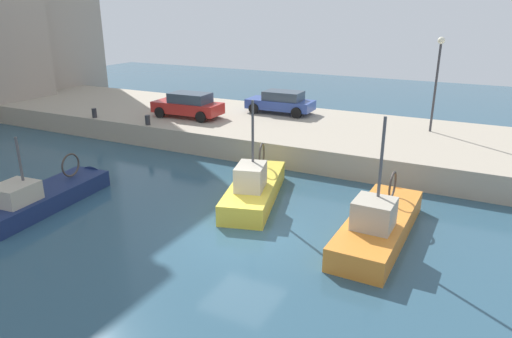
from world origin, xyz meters
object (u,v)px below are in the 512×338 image
(fishing_boat_yellow, at_px, (256,194))
(mooring_bollard_mid, at_px, (148,120))
(fishing_boat_navy, at_px, (51,201))
(parked_car_blue, at_px, (281,102))
(parked_car_red, at_px, (188,105))
(fishing_boat_orange, at_px, (380,230))
(mooring_bollard_north, at_px, (94,113))
(quay_streetlamp, at_px, (438,69))

(fishing_boat_yellow, distance_m, mooring_bollard_mid, 9.75)
(fishing_boat_navy, height_order, parked_car_blue, fishing_boat_navy)
(parked_car_red, relative_size, mooring_bollard_mid, 7.68)
(fishing_boat_yellow, xyz_separation_m, parked_car_red, (6.59, 7.85, 1.81))
(parked_car_blue, height_order, mooring_bollard_mid, parked_car_blue)
(fishing_boat_yellow, xyz_separation_m, fishing_boat_orange, (-1.00, -5.33, -0.02))
(fishing_boat_navy, distance_m, fishing_boat_orange, 12.75)
(fishing_boat_yellow, bearing_deg, mooring_bollard_north, 72.72)
(fishing_boat_navy, xyz_separation_m, parked_car_blue, (14.45, -3.56, 1.80))
(parked_car_red, xyz_separation_m, quay_streetlamp, (3.05, -13.30, 2.51))
(fishing_boat_yellow, relative_size, fishing_boat_orange, 0.95)
(fishing_boat_navy, height_order, parked_car_red, fishing_boat_navy)
(parked_car_blue, xyz_separation_m, mooring_bollard_north, (-6.14, 9.39, -0.43))
(mooring_bollard_mid, relative_size, mooring_bollard_north, 1.00)
(mooring_bollard_mid, distance_m, mooring_bollard_north, 4.00)
(fishing_boat_navy, bearing_deg, fishing_boat_yellow, -58.13)
(fishing_boat_navy, xyz_separation_m, mooring_bollard_north, (8.32, 5.83, 1.37))
(mooring_bollard_north, bearing_deg, fishing_boat_yellow, -107.28)
(fishing_boat_navy, height_order, quay_streetlamp, quay_streetlamp)
(mooring_bollard_mid, bearing_deg, fishing_boat_navy, -167.58)
(fishing_boat_navy, relative_size, fishing_boat_orange, 0.96)
(fishing_boat_yellow, distance_m, mooring_bollard_north, 13.48)
(fishing_boat_orange, xyz_separation_m, parked_car_blue, (11.12, 8.75, 1.79))
(fishing_boat_orange, bearing_deg, mooring_bollard_mid, 70.58)
(fishing_boat_navy, distance_m, parked_car_red, 11.11)
(fishing_boat_orange, distance_m, quay_streetlamp, 11.48)
(parked_car_blue, height_order, mooring_bollard_north, parked_car_blue)
(fishing_boat_yellow, bearing_deg, quay_streetlamp, -29.47)
(parked_car_red, relative_size, mooring_bollard_north, 7.68)
(mooring_bollard_mid, bearing_deg, mooring_bollard_north, 90.00)
(fishing_boat_yellow, relative_size, mooring_bollard_mid, 11.78)
(parked_car_blue, distance_m, quay_streetlamp, 9.23)
(fishing_boat_orange, height_order, parked_car_blue, fishing_boat_orange)
(fishing_boat_yellow, xyz_separation_m, quay_streetlamp, (9.63, -5.44, 4.32))
(mooring_bollard_mid, height_order, mooring_bollard_north, same)
(mooring_bollard_mid, height_order, quay_streetlamp, quay_streetlamp)
(fishing_boat_navy, xyz_separation_m, fishing_boat_orange, (3.33, -12.30, 0.01))
(fishing_boat_orange, bearing_deg, parked_car_blue, 38.19)
(fishing_boat_yellow, xyz_separation_m, parked_car_blue, (10.12, 3.41, 1.77))
(parked_car_red, xyz_separation_m, mooring_bollard_mid, (-2.60, 0.95, -0.47))
(quay_streetlamp, bearing_deg, fishing_boat_yellow, 150.53)
(fishing_boat_yellow, bearing_deg, mooring_bollard_mid, 65.65)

